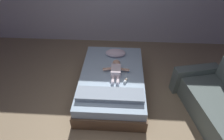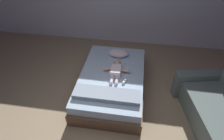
{
  "view_description": "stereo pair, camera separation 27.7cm",
  "coord_description": "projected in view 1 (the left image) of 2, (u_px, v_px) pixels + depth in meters",
  "views": [
    {
      "loc": [
        0.37,
        -1.95,
        2.95
      ],
      "look_at": [
        0.2,
        0.92,
        0.55
      ],
      "focal_mm": 30.38,
      "sensor_mm": 36.0,
      "label": 1
    },
    {
      "loc": [
        0.64,
        -1.93,
        2.95
      ],
      "look_at": [
        0.2,
        0.92,
        0.55
      ],
      "focal_mm": 30.38,
      "sensor_mm": 36.0,
      "label": 2
    }
  ],
  "objects": [
    {
      "name": "baby_bottle",
      "position": [
        126.0,
        80.0,
        3.62
      ],
      "size": [
        0.09,
        0.13,
        0.08
      ],
      "color": "white",
      "rests_on": "bed"
    },
    {
      "name": "pillow",
      "position": [
        116.0,
        53.0,
        4.24
      ],
      "size": [
        0.45,
        0.26,
        0.16
      ],
      "color": "silver",
      "rests_on": "bed"
    },
    {
      "name": "blanket",
      "position": [
        110.0,
        95.0,
        3.31
      ],
      "size": [
        1.18,
        0.31,
        0.09
      ],
      "color": "#95A5B8",
      "rests_on": "bed"
    },
    {
      "name": "bed",
      "position": [
        112.0,
        82.0,
        3.96
      ],
      "size": [
        1.31,
        2.04,
        0.45
      ],
      "color": "brown",
      "rests_on": "ground_plane"
    },
    {
      "name": "toothbrush",
      "position": [
        128.0,
        70.0,
        3.88
      ],
      "size": [
        0.05,
        0.13,
        0.02
      ],
      "color": "#358CE7",
      "rests_on": "bed"
    },
    {
      "name": "baby",
      "position": [
        116.0,
        69.0,
        3.81
      ],
      "size": [
        0.54,
        0.62,
        0.17
      ],
      "color": "silver",
      "rests_on": "bed"
    },
    {
      "name": "ground_plane",
      "position": [
        98.0,
        126.0,
        3.4
      ],
      "size": [
        8.0,
        8.0,
        0.0
      ],
      "primitive_type": "plane",
      "color": "#9C8667"
    }
  ]
}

